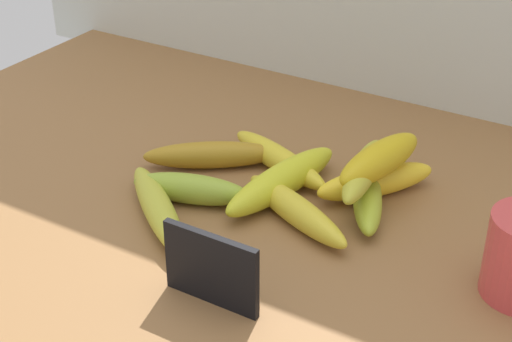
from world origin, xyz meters
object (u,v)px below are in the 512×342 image
(chalkboard_sign, at_px, (212,271))
(banana_4, at_px, (191,189))
(banana_1, at_px, (296,210))
(banana_3, at_px, (279,159))
(banana_8, at_px, (363,171))
(banana_5, at_px, (376,181))
(banana_2, at_px, (211,155))
(banana_6, at_px, (367,198))
(banana_9, at_px, (380,159))
(banana_7, at_px, (158,208))
(banana_0, at_px, (282,180))

(chalkboard_sign, relative_size, banana_4, 0.73)
(banana_1, height_order, banana_3, banana_1)
(banana_1, distance_m, banana_8, 0.10)
(banana_4, xyz_separation_m, banana_8, (0.19, 0.10, 0.03))
(banana_5, distance_m, banana_8, 0.05)
(chalkboard_sign, height_order, banana_8, chalkboard_sign)
(chalkboard_sign, relative_size, banana_2, 0.60)
(chalkboard_sign, relative_size, banana_3, 0.59)
(chalkboard_sign, xyz_separation_m, banana_4, (-0.13, 0.15, -0.02))
(banana_6, height_order, banana_9, banana_9)
(banana_5, xyz_separation_m, banana_7, (-0.20, -0.19, -0.00))
(banana_2, relative_size, banana_8, 1.17)
(banana_1, xyz_separation_m, banana_5, (0.06, 0.11, 0.00))
(banana_3, distance_m, banana_6, 0.14)
(banana_0, xyz_separation_m, banana_7, (-0.10, -0.13, -0.00))
(banana_6, bearing_deg, banana_5, 98.78)
(chalkboard_sign, bearing_deg, banana_4, 131.38)
(chalkboard_sign, relative_size, banana_6, 0.69)
(banana_5, bearing_deg, banana_3, -176.40)
(chalkboard_sign, bearing_deg, banana_3, 105.19)
(banana_4, bearing_deg, chalkboard_sign, -48.62)
(banana_6, relative_size, banana_7, 0.79)
(banana_1, bearing_deg, banana_2, 159.54)
(banana_8, bearing_deg, banana_2, -176.79)
(banana_4, xyz_separation_m, banana_6, (0.20, 0.10, -0.00))
(chalkboard_sign, distance_m, banana_6, 0.25)
(banana_0, xyz_separation_m, banana_6, (0.11, 0.02, -0.00))
(chalkboard_sign, distance_m, banana_8, 0.25)
(banana_1, bearing_deg, chalkboard_sign, -91.58)
(chalkboard_sign, xyz_separation_m, banana_1, (0.00, 0.17, -0.02))
(banana_8, height_order, banana_9, banana_9)
(banana_3, height_order, banana_5, banana_5)
(banana_4, height_order, banana_7, banana_4)
(banana_4, relative_size, banana_8, 0.97)
(chalkboard_sign, bearing_deg, banana_1, 88.42)
(banana_6, distance_m, banana_8, 0.04)
(banana_1, distance_m, banana_2, 0.17)
(banana_2, bearing_deg, banana_5, 12.23)
(banana_3, bearing_deg, banana_6, -12.03)
(banana_3, xyz_separation_m, banana_4, (-0.06, -0.13, 0.00))
(banana_5, relative_size, banana_7, 0.81)
(banana_4, relative_size, banana_5, 0.92)
(banana_4, height_order, banana_8, banana_8)
(chalkboard_sign, bearing_deg, banana_7, 146.59)
(banana_0, relative_size, banana_6, 1.29)
(banana_2, bearing_deg, banana_8, 3.21)
(chalkboard_sign, xyz_separation_m, banana_6, (0.07, 0.24, -0.02))
(banana_4, height_order, banana_6, banana_4)
(banana_2, xyz_separation_m, banana_6, (0.22, 0.01, -0.00))
(banana_5, bearing_deg, banana_1, -117.80)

